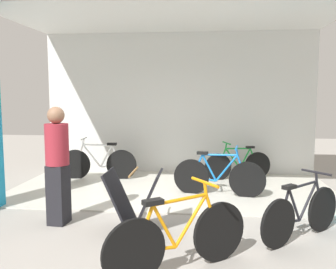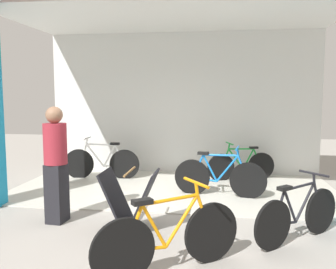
{
  "view_description": "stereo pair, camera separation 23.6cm",
  "coord_description": "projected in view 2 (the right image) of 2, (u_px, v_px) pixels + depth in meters",
  "views": [
    {
      "loc": [
        0.64,
        -5.34,
        1.83
      ],
      "look_at": [
        0.0,
        0.75,
        1.15
      ],
      "focal_mm": 38.58,
      "sensor_mm": 36.0,
      "label": 1
    },
    {
      "loc": [
        0.87,
        -5.31,
        1.83
      ],
      "look_at": [
        0.0,
        0.75,
        1.15
      ],
      "focal_mm": 38.58,
      "sensor_mm": 36.0,
      "label": 2
    }
  ],
  "objects": [
    {
      "name": "shop_facade",
      "position": [
        175.0,
        79.0,
        6.94
      ],
      "size": [
        6.36,
        3.33,
        3.92
      ],
      "color": "beige",
      "rests_on": "ground"
    },
    {
      "name": "bicycle_inside_1",
      "position": [
        102.0,
        162.0,
        7.83
      ],
      "size": [
        1.65,
        0.45,
        0.91
      ],
      "color": "black",
      "rests_on": "ground"
    },
    {
      "name": "bicycle_parked_1",
      "position": [
        170.0,
        238.0,
        3.69
      ],
      "size": [
        1.39,
        1.03,
        0.93
      ],
      "color": "black",
      "rests_on": "ground"
    },
    {
      "name": "pedestrian_1",
      "position": [
        56.0,
        163.0,
        5.13
      ],
      "size": [
        0.35,
        0.35,
        1.67
      ],
      "color": "black",
      "rests_on": "ground"
    },
    {
      "name": "sandwich_board_sign",
      "position": [
        130.0,
        200.0,
        4.86
      ],
      "size": [
        0.74,
        0.59,
        0.83
      ],
      "color": "black",
      "rests_on": "ground"
    },
    {
      "name": "bicycle_parked_0",
      "position": [
        298.0,
        215.0,
        4.49
      ],
      "size": [
        1.17,
        1.05,
        0.84
      ],
      "color": "black",
      "rests_on": "ground"
    },
    {
      "name": "ground_plane",
      "position": [
        161.0,
        214.0,
        5.55
      ],
      "size": [
        20.32,
        20.32,
        0.0
      ],
      "primitive_type": "plane",
      "color": "#9E9991",
      "rests_on": "ground"
    },
    {
      "name": "bicycle_inside_2",
      "position": [
        241.0,
        165.0,
        7.7
      ],
      "size": [
        1.43,
        0.54,
        0.82
      ],
      "color": "black",
      "rests_on": "ground"
    },
    {
      "name": "bicycle_inside_0",
      "position": [
        219.0,
        177.0,
        6.46
      ],
      "size": [
        1.65,
        0.45,
        0.91
      ],
      "color": "black",
      "rests_on": "ground"
    }
  ]
}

